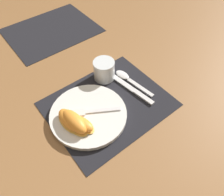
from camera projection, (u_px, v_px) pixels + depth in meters
The scene contains 11 objects.
ground_plane at pixel (108, 104), 0.76m from camera, with size 3.00×3.00×0.00m, color olive.
placemat at pixel (108, 104), 0.76m from camera, with size 0.40×0.33×0.00m.
placemat_far at pixel (52, 30), 1.04m from camera, with size 0.40×0.33×0.00m.
plate at pixel (89, 115), 0.72m from camera, with size 0.25×0.25×0.02m.
juice_glass at pixel (104, 71), 0.81m from camera, with size 0.08×0.08×0.08m.
knife at pixel (131, 89), 0.80m from camera, with size 0.04×0.21×0.01m.
spoon at pixel (127, 78), 0.83m from camera, with size 0.05×0.18×0.01m.
fork at pixel (88, 112), 0.71m from camera, with size 0.17×0.11×0.00m.
citrus_wedge_0 at pixel (69, 120), 0.68m from camera, with size 0.05×0.10×0.03m.
citrus_wedge_1 at pixel (74, 122), 0.67m from camera, with size 0.06×0.12×0.04m.
citrus_wedge_2 at pixel (79, 123), 0.67m from camera, with size 0.08×0.12×0.03m.
Camera 1 is at (-0.28, -0.37, 0.60)m, focal length 35.00 mm.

